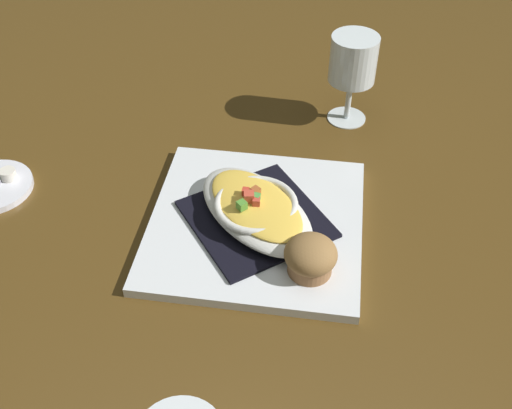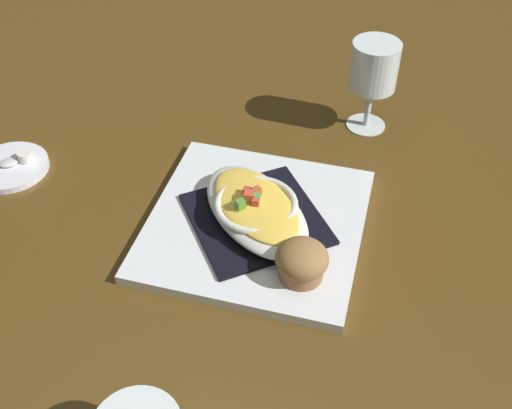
{
  "view_description": "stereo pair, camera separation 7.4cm",
  "coord_description": "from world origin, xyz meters",
  "px_view_note": "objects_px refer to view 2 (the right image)",
  "views": [
    {
      "loc": [
        0.62,
        -0.03,
        0.62
      ],
      "look_at": [
        0.0,
        0.0,
        0.04
      ],
      "focal_mm": 43.14,
      "sensor_mm": 36.0,
      "label": 1
    },
    {
      "loc": [
        0.62,
        0.04,
        0.62
      ],
      "look_at": [
        0.0,
        0.0,
        0.04
      ],
      "focal_mm": 43.14,
      "sensor_mm": 36.0,
      "label": 2
    }
  ],
  "objects_px": {
    "muffin": "(302,261)",
    "creamer_cup_0": "(25,156)",
    "square_plate": "(256,224)",
    "creamer_saucer": "(10,167)",
    "gratin_dish": "(256,208)",
    "spoon": "(4,164)",
    "stemmed_glass": "(374,70)"
  },
  "relations": [
    {
      "from": "square_plate",
      "to": "creamer_cup_0",
      "type": "relative_size",
      "value": 12.41
    },
    {
      "from": "creamer_saucer",
      "to": "spoon",
      "type": "distance_m",
      "value": 0.01
    },
    {
      "from": "muffin",
      "to": "spoon",
      "type": "distance_m",
      "value": 0.51
    },
    {
      "from": "square_plate",
      "to": "stemmed_glass",
      "type": "xyz_separation_m",
      "value": [
        -0.26,
        0.17,
        0.1
      ]
    },
    {
      "from": "creamer_saucer",
      "to": "creamer_cup_0",
      "type": "bearing_deg",
      "value": 118.07
    },
    {
      "from": "square_plate",
      "to": "creamer_saucer",
      "type": "distance_m",
      "value": 0.41
    },
    {
      "from": "creamer_saucer",
      "to": "creamer_cup_0",
      "type": "distance_m",
      "value": 0.03
    },
    {
      "from": "gratin_dish",
      "to": "stemmed_glass",
      "type": "relative_size",
      "value": 1.52
    },
    {
      "from": "creamer_cup_0",
      "to": "spoon",
      "type": "bearing_deg",
      "value": -61.93
    },
    {
      "from": "muffin",
      "to": "creamer_cup_0",
      "type": "xyz_separation_m",
      "value": [
        -0.21,
        -0.44,
        -0.02
      ]
    },
    {
      "from": "muffin",
      "to": "creamer_saucer",
      "type": "height_order",
      "value": "muffin"
    },
    {
      "from": "creamer_saucer",
      "to": "spoon",
      "type": "bearing_deg",
      "value": -61.93
    },
    {
      "from": "stemmed_glass",
      "to": "gratin_dish",
      "type": "bearing_deg",
      "value": -33.15
    },
    {
      "from": "square_plate",
      "to": "creamer_saucer",
      "type": "xyz_separation_m",
      "value": [
        -0.1,
        -0.4,
        -0.0
      ]
    },
    {
      "from": "square_plate",
      "to": "creamer_saucer",
      "type": "relative_size",
      "value": 2.48
    },
    {
      "from": "square_plate",
      "to": "gratin_dish",
      "type": "bearing_deg",
      "value": -94.82
    },
    {
      "from": "stemmed_glass",
      "to": "spoon",
      "type": "bearing_deg",
      "value": -74.06
    },
    {
      "from": "square_plate",
      "to": "spoon",
      "type": "xyz_separation_m",
      "value": [
        -0.1,
        -0.4,
        0.01
      ]
    },
    {
      "from": "muffin",
      "to": "creamer_saucer",
      "type": "relative_size",
      "value": 0.57
    },
    {
      "from": "creamer_saucer",
      "to": "gratin_dish",
      "type": "bearing_deg",
      "value": 75.68
    },
    {
      "from": "creamer_saucer",
      "to": "creamer_cup_0",
      "type": "relative_size",
      "value": 5.0
    },
    {
      "from": "gratin_dish",
      "to": "creamer_cup_0",
      "type": "xyz_separation_m",
      "value": [
        -0.11,
        -0.37,
        -0.02
      ]
    },
    {
      "from": "square_plate",
      "to": "stemmed_glass",
      "type": "bearing_deg",
      "value": 146.86
    },
    {
      "from": "gratin_dish",
      "to": "creamer_saucer",
      "type": "relative_size",
      "value": 1.96
    },
    {
      "from": "square_plate",
      "to": "muffin",
      "type": "xyz_separation_m",
      "value": [
        0.1,
        0.06,
        0.03
      ]
    },
    {
      "from": "gratin_dish",
      "to": "stemmed_glass",
      "type": "height_order",
      "value": "stemmed_glass"
    },
    {
      "from": "square_plate",
      "to": "spoon",
      "type": "height_order",
      "value": "spoon"
    },
    {
      "from": "gratin_dish",
      "to": "stemmed_glass",
      "type": "xyz_separation_m",
      "value": [
        -0.26,
        0.17,
        0.07
      ]
    },
    {
      "from": "creamer_saucer",
      "to": "creamer_cup_0",
      "type": "xyz_separation_m",
      "value": [
        -0.01,
        0.02,
        0.01
      ]
    },
    {
      "from": "muffin",
      "to": "creamer_cup_0",
      "type": "relative_size",
      "value": 2.86
    },
    {
      "from": "muffin",
      "to": "stemmed_glass",
      "type": "bearing_deg",
      "value": 163.52
    },
    {
      "from": "gratin_dish",
      "to": "muffin",
      "type": "height_order",
      "value": "same"
    }
  ]
}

